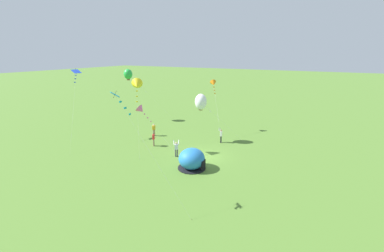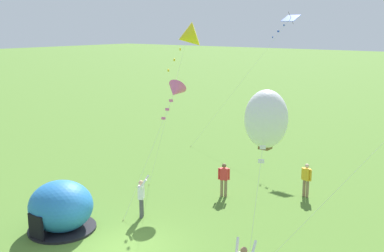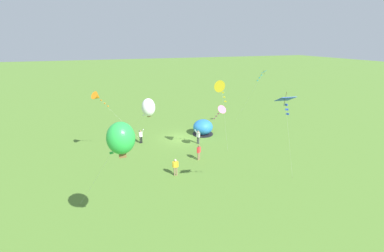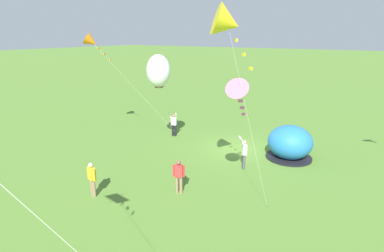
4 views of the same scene
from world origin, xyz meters
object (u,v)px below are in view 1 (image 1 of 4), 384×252
at_px(person_flying_kite, 176,148).
at_px(kite_blue, 76,73).
at_px(person_watching_sky, 154,129).
at_px(kite_teal, 119,101).
at_px(kite_white, 201,102).
at_px(person_with_toddler, 154,139).
at_px(kite_yellow, 137,85).
at_px(kite_pink, 141,110).
at_px(popup_tent, 192,159).
at_px(person_arms_raised, 221,135).
at_px(kite_orange, 213,84).
at_px(kite_green, 128,74).

distance_m(person_flying_kite, kite_blue, 16.64).
relative_size(person_watching_sky, kite_teal, 0.20).
bearing_deg(kite_white, kite_teal, -174.72).
xyz_separation_m(person_with_toddler, kite_yellow, (-2.38, 0.13, 6.87)).
bearing_deg(kite_pink, person_with_toddler, 10.53).
bearing_deg(popup_tent, person_arms_raised, 2.65).
distance_m(person_watching_sky, kite_yellow, 9.20).
bearing_deg(kite_yellow, person_flying_kite, -79.47).
relative_size(person_with_toddler, person_watching_sky, 1.00).
distance_m(kite_teal, kite_yellow, 10.47).
bearing_deg(person_flying_kite, kite_pink, 106.38).
bearing_deg(kite_white, kite_pink, 152.02).
distance_m(person_flying_kite, person_arms_raised, 7.20).
relative_size(person_watching_sky, kite_white, 0.28).
xyz_separation_m(person_watching_sky, kite_teal, (-14.36, -8.13, 7.03)).
bearing_deg(person_arms_raised, person_watching_sky, 101.48).
distance_m(person_flying_kite, kite_teal, 11.89).
relative_size(popup_tent, person_arms_raised, 1.49).
distance_m(popup_tent, kite_pink, 7.96).
bearing_deg(person_arms_raised, kite_orange, 35.56).
relative_size(person_arms_raised, kite_teal, 0.22).
bearing_deg(kite_blue, kite_teal, -119.52).
distance_m(kite_white, kite_yellow, 8.53).
distance_m(popup_tent, person_flying_kite, 3.45).
relative_size(person_flying_kite, kite_teal, 0.22).
bearing_deg(person_watching_sky, kite_green, 59.44).
height_order(person_with_toddler, kite_teal, kite_teal).
xyz_separation_m(person_with_toddler, kite_white, (4.44, -4.28, 4.25)).
relative_size(kite_pink, kite_white, 0.92).
distance_m(person_with_toddler, person_watching_sky, 4.09).
relative_size(popup_tent, kite_white, 0.45).
xyz_separation_m(person_arms_raised, kite_teal, (-16.25, 1.14, 6.99)).
relative_size(popup_tent, kite_yellow, 0.33).
bearing_deg(person_watching_sky, person_with_toddler, -143.70).
xyz_separation_m(person_with_toddler, kite_orange, (9.68, -3.63, 5.98)).
relative_size(popup_tent, kite_green, 0.33).
relative_size(kite_white, kite_orange, 0.83).
bearing_deg(person_with_toddler, kite_yellow, 176.97).
distance_m(person_flying_kite, kite_pink, 5.75).
bearing_deg(kite_green, kite_yellow, -134.44).
bearing_deg(kite_teal, person_arms_raised, -4.01).
xyz_separation_m(person_flying_kite, kite_white, (6.00, 0.02, 4.22)).
height_order(kite_pink, kite_green, kite_green).
relative_size(person_arms_raised, kite_orange, 0.25).
height_order(kite_white, kite_teal, kite_teal).
bearing_deg(kite_teal, person_watching_sky, 29.51).
height_order(person_arms_raised, kite_pink, kite_pink).
relative_size(kite_pink, kite_blue, 0.62).
distance_m(person_flying_kite, kite_white, 7.33).
height_order(kite_white, kite_yellow, kite_yellow).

